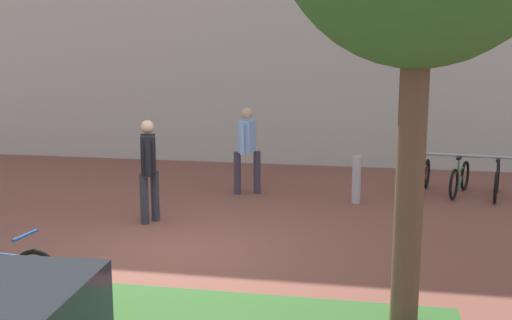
# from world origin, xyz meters

# --- Properties ---
(ground_plane) EXTENTS (60.00, 60.00, 0.00)m
(ground_plane) POSITION_xyz_m (0.00, 0.00, 0.00)
(ground_plane) COLOR brown
(planter_strip) EXTENTS (7.00, 1.10, 0.16)m
(planter_strip) POSITION_xyz_m (0.10, -2.20, 0.08)
(planter_strip) COLOR #336028
(planter_strip) RESTS_ON ground
(bike_at_sign) EXTENTS (1.67, 0.42, 0.86)m
(bike_at_sign) POSITION_xyz_m (-1.56, -1.97, 0.35)
(bike_at_sign) COLOR black
(bike_at_sign) RESTS_ON ground
(bike_rack_cluster) EXTENTS (2.10, 1.67, 0.83)m
(bike_rack_cluster) POSITION_xyz_m (4.37, 4.30, 0.35)
(bike_rack_cluster) COLOR #99999E
(bike_rack_cluster) RESTS_ON ground
(bollard_steel) EXTENTS (0.16, 0.16, 0.90)m
(bollard_steel) POSITION_xyz_m (2.39, 3.30, 0.45)
(bollard_steel) COLOR #ADADB2
(bollard_steel) RESTS_ON ground
(person_shirt_blue) EXTENTS (0.51, 0.60, 1.72)m
(person_shirt_blue) POSITION_xyz_m (0.23, 3.65, 0.98)
(person_shirt_blue) COLOR #383342
(person_shirt_blue) RESTS_ON ground
(person_suited_dark) EXTENTS (0.36, 0.58, 1.72)m
(person_suited_dark) POSITION_xyz_m (-0.96, 1.38, 0.98)
(person_suited_dark) COLOR #2D2D38
(person_suited_dark) RESTS_ON ground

